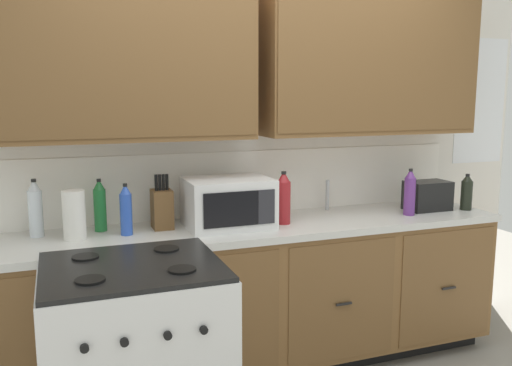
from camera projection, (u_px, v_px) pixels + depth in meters
name	position (u px, v px, depth m)	size (l,w,h in m)	color
wall_unit	(253.00, 96.00, 3.24)	(4.14, 0.40, 2.44)	white
counter_run	(264.00, 295.00, 3.25)	(2.97, 0.64, 0.90)	black
microwave	(228.00, 203.00, 3.08)	(0.48, 0.37, 0.28)	white
toaster	(427.00, 195.00, 3.55)	(0.28, 0.18, 0.19)	black
knife_block	(162.00, 208.00, 3.05)	(0.11, 0.14, 0.31)	brown
sink_faucet	(327.00, 195.00, 3.54)	(0.02, 0.02, 0.20)	#B2B5BA
paper_towel_roll	(74.00, 215.00, 2.81)	(0.12, 0.12, 0.26)	white
bottle_blue	(126.00, 210.00, 2.90)	(0.06, 0.06, 0.28)	blue
bottle_red	(284.00, 198.00, 3.16)	(0.08, 0.08, 0.31)	maroon
bottle_green	(100.00, 206.00, 2.99)	(0.07, 0.07, 0.29)	#237A38
bottle_clear	(35.00, 209.00, 2.86)	(0.07, 0.07, 0.31)	silver
bottle_violet	(410.00, 193.00, 3.39)	(0.07, 0.07, 0.29)	#663384
bottle_dark	(467.00, 192.00, 3.55)	(0.07, 0.07, 0.24)	black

